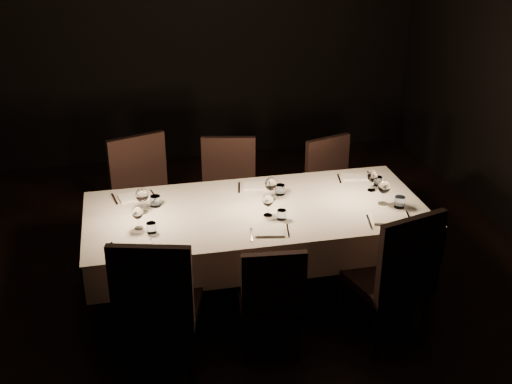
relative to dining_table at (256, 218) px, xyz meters
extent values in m
cube|color=black|center=(0.00, 0.00, -0.69)|extent=(5.00, 6.00, 0.01)
cube|color=black|center=(0.00, 3.00, 0.81)|extent=(5.00, 0.01, 3.00)
cube|color=black|center=(0.00, 0.00, 0.04)|extent=(2.40, 1.00, 0.04)
cylinder|color=black|center=(-1.12, -0.42, -0.33)|extent=(0.07, 0.07, 0.71)
cylinder|color=black|center=(-1.12, 0.42, -0.33)|extent=(0.07, 0.07, 0.71)
cylinder|color=black|center=(1.12, -0.42, -0.33)|extent=(0.07, 0.07, 0.71)
cylinder|color=black|center=(1.12, 0.42, -0.33)|extent=(0.07, 0.07, 0.71)
cube|color=beige|center=(0.00, 0.00, 0.07)|extent=(2.52, 1.12, 0.01)
cube|color=beige|center=(0.00, 0.55, -0.08)|extent=(2.52, 0.01, 0.28)
cube|color=beige|center=(0.00, -0.55, -0.08)|extent=(2.52, 0.01, 0.28)
cube|color=beige|center=(1.25, 0.00, -0.08)|extent=(0.01, 1.12, 0.28)
cube|color=beige|center=(-1.25, 0.00, -0.08)|extent=(0.01, 1.12, 0.28)
cylinder|color=black|center=(-0.52, -0.52, -0.47)|extent=(0.04, 0.04, 0.44)
cylinder|color=black|center=(-0.63, -0.93, -0.47)|extent=(0.04, 0.04, 0.44)
cylinder|color=black|center=(-0.93, -0.41, -0.47)|extent=(0.04, 0.04, 0.44)
cylinder|color=black|center=(-1.03, -0.82, -0.47)|extent=(0.04, 0.04, 0.44)
cube|color=black|center=(-0.78, -0.67, -0.22)|extent=(0.61, 0.61, 0.07)
cube|color=black|center=(-0.83, -0.89, 0.09)|extent=(0.50, 0.18, 0.55)
cube|color=silver|center=(-0.92, -0.38, 0.08)|extent=(0.22, 0.16, 0.01)
cube|color=silver|center=(-1.05, -0.38, 0.08)|extent=(0.04, 0.19, 0.01)
cube|color=silver|center=(-0.78, -0.38, 0.08)|extent=(0.04, 0.19, 0.01)
cylinder|color=silver|center=(-0.78, -0.20, 0.11)|extent=(0.07, 0.07, 0.07)
cylinder|color=white|center=(-0.87, -0.12, 0.08)|extent=(0.06, 0.06, 0.00)
cylinder|color=white|center=(-0.87, -0.12, 0.12)|extent=(0.01, 0.01, 0.08)
ellipsoid|color=white|center=(-0.87, -0.12, 0.20)|extent=(0.08, 0.08, 0.09)
cylinder|color=black|center=(0.14, -0.50, -0.51)|extent=(0.04, 0.04, 0.36)
cylinder|color=black|center=(0.11, -0.84, -0.51)|extent=(0.04, 0.04, 0.36)
cylinder|color=black|center=(-0.20, -0.47, -0.51)|extent=(0.04, 0.04, 0.36)
cylinder|color=black|center=(-0.23, -0.81, -0.51)|extent=(0.04, 0.04, 0.36)
cube|color=black|center=(-0.05, -0.65, -0.30)|extent=(0.45, 0.45, 0.05)
cube|color=black|center=(-0.06, -0.83, -0.04)|extent=(0.42, 0.09, 0.45)
cube|color=silver|center=(0.02, -0.38, 0.08)|extent=(0.23, 0.17, 0.01)
cube|color=silver|center=(-0.11, -0.38, 0.08)|extent=(0.05, 0.19, 0.01)
cube|color=silver|center=(0.15, -0.38, 0.08)|extent=(0.04, 0.18, 0.01)
cylinder|color=silver|center=(0.15, -0.20, 0.11)|extent=(0.07, 0.07, 0.07)
cylinder|color=white|center=(0.06, -0.12, 0.08)|extent=(0.06, 0.06, 0.00)
cylinder|color=white|center=(0.06, -0.12, 0.12)|extent=(0.01, 0.01, 0.08)
ellipsoid|color=white|center=(0.06, -0.12, 0.20)|extent=(0.08, 0.08, 0.09)
cylinder|color=black|center=(0.92, -0.41, -0.47)|extent=(0.04, 0.04, 0.44)
cylinder|color=black|center=(1.03, -0.82, -0.47)|extent=(0.04, 0.04, 0.44)
cylinder|color=black|center=(0.51, -0.53, -0.47)|extent=(0.04, 0.04, 0.44)
cylinder|color=black|center=(0.62, -0.93, -0.47)|extent=(0.04, 0.04, 0.44)
cube|color=black|center=(0.77, -0.67, -0.22)|extent=(0.62, 0.62, 0.07)
cube|color=black|center=(0.83, -0.89, 0.09)|extent=(0.50, 0.18, 0.55)
cube|color=silver|center=(0.90, -0.38, 0.08)|extent=(0.27, 0.20, 0.02)
cube|color=silver|center=(0.75, -0.38, 0.08)|extent=(0.06, 0.22, 0.01)
cube|color=silver|center=(1.05, -0.38, 0.08)|extent=(0.06, 0.22, 0.01)
cylinder|color=silver|center=(1.05, -0.20, 0.12)|extent=(0.08, 0.08, 0.09)
cylinder|color=white|center=(0.95, -0.12, 0.08)|extent=(0.07, 0.07, 0.00)
cylinder|color=white|center=(0.95, -0.12, 0.13)|extent=(0.01, 0.01, 0.09)
ellipsoid|color=white|center=(0.95, -0.12, 0.22)|extent=(0.10, 0.10, 0.11)
cylinder|color=black|center=(-0.88, 0.48, -0.47)|extent=(0.04, 0.04, 0.44)
cylinder|color=black|center=(-1.02, 0.88, -0.47)|extent=(0.04, 0.04, 0.44)
cylinder|color=black|center=(-0.48, 0.62, -0.47)|extent=(0.04, 0.04, 0.44)
cylinder|color=black|center=(-0.62, 1.02, -0.47)|extent=(0.04, 0.04, 0.44)
cube|color=black|center=(-0.75, 0.75, -0.22)|extent=(0.64, 0.64, 0.07)
cube|color=black|center=(-0.82, 0.96, 0.09)|extent=(0.49, 0.21, 0.55)
cube|color=silver|center=(-0.88, 0.38, 0.08)|extent=(0.26, 0.19, 0.02)
cube|color=silver|center=(-1.03, 0.38, 0.08)|extent=(0.05, 0.21, 0.01)
cube|color=silver|center=(-0.73, 0.38, 0.08)|extent=(0.05, 0.21, 0.01)
cylinder|color=silver|center=(-0.73, 0.20, 0.12)|extent=(0.08, 0.08, 0.08)
cylinder|color=white|center=(-0.82, 0.12, 0.08)|extent=(0.07, 0.07, 0.00)
cylinder|color=white|center=(-0.82, 0.12, 0.13)|extent=(0.01, 0.01, 0.09)
ellipsoid|color=white|center=(-0.82, 0.12, 0.22)|extent=(0.09, 0.09, 0.11)
cylinder|color=black|center=(-0.31, 0.61, -0.48)|extent=(0.04, 0.04, 0.41)
cylinder|color=black|center=(-0.23, 0.99, -0.48)|extent=(0.04, 0.04, 0.41)
cylinder|color=black|center=(0.07, 0.53, -0.48)|extent=(0.04, 0.04, 0.41)
cylinder|color=black|center=(0.15, 0.91, -0.48)|extent=(0.04, 0.04, 0.41)
cube|color=black|center=(-0.08, 0.76, -0.25)|extent=(0.56, 0.56, 0.06)
cube|color=black|center=(-0.04, 0.96, 0.04)|extent=(0.47, 0.15, 0.51)
cube|color=silver|center=(0.09, 0.38, 0.08)|extent=(0.25, 0.18, 0.02)
cube|color=silver|center=(-0.06, 0.38, 0.08)|extent=(0.05, 0.21, 0.01)
cube|color=silver|center=(0.23, 0.38, 0.08)|extent=(0.05, 0.21, 0.01)
cylinder|color=silver|center=(0.23, 0.20, 0.12)|extent=(0.07, 0.07, 0.08)
cylinder|color=white|center=(0.14, 0.12, 0.08)|extent=(0.07, 0.07, 0.00)
cylinder|color=white|center=(0.14, 0.12, 0.12)|extent=(0.01, 0.01, 0.09)
ellipsoid|color=white|center=(0.14, 0.12, 0.21)|extent=(0.09, 0.09, 0.10)
cylinder|color=black|center=(0.78, 0.50, -0.49)|extent=(0.04, 0.04, 0.38)
cylinder|color=black|center=(0.68, 0.85, -0.49)|extent=(0.04, 0.04, 0.38)
cylinder|color=black|center=(1.13, 0.61, -0.49)|extent=(0.04, 0.04, 0.38)
cylinder|color=black|center=(1.03, 0.95, -0.49)|extent=(0.04, 0.04, 0.38)
cube|color=black|center=(0.91, 0.73, -0.27)|extent=(0.55, 0.55, 0.06)
cube|color=black|center=(0.85, 0.91, 0.00)|extent=(0.44, 0.17, 0.48)
cube|color=silver|center=(0.91, 0.38, 0.08)|extent=(0.23, 0.16, 0.02)
cube|color=silver|center=(0.78, 0.38, 0.08)|extent=(0.05, 0.19, 0.01)
cube|color=silver|center=(1.04, 0.38, 0.08)|extent=(0.05, 0.19, 0.01)
cylinder|color=silver|center=(1.04, 0.20, 0.11)|extent=(0.07, 0.07, 0.07)
cylinder|color=white|center=(0.96, 0.12, 0.08)|extent=(0.06, 0.06, 0.00)
cylinder|color=white|center=(0.96, 0.12, 0.12)|extent=(0.01, 0.01, 0.08)
ellipsoid|color=white|center=(0.96, 0.12, 0.20)|extent=(0.08, 0.08, 0.09)
camera|label=1|loc=(-0.89, -4.16, 2.24)|focal=45.00mm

